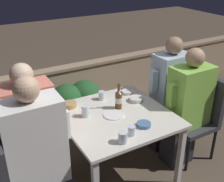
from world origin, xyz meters
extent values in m
plane|color=brown|center=(0.00, 0.00, 0.00)|extent=(16.00, 16.00, 0.00)
cube|color=tan|center=(0.00, 1.59, 0.31)|extent=(9.00, 0.14, 0.62)
cube|color=#9E8466|center=(0.00, 1.59, 0.64)|extent=(9.00, 0.18, 0.04)
cube|color=silver|center=(0.00, 0.00, 0.71)|extent=(1.01, 1.00, 0.03)
cube|color=silver|center=(0.45, -0.45, 0.35)|extent=(0.05, 0.05, 0.69)
cube|color=silver|center=(-0.45, 0.45, 0.35)|extent=(0.05, 0.05, 0.69)
cube|color=silver|center=(0.45, 0.45, 0.35)|extent=(0.05, 0.05, 0.69)
cube|color=brown|center=(-0.11, 1.01, 0.14)|extent=(0.91, 0.36, 0.28)
ellipsoid|color=#235628|center=(-0.36, 1.01, 0.45)|extent=(0.41, 0.47, 0.39)
ellipsoid|color=#235628|center=(-0.11, 1.01, 0.45)|extent=(0.41, 0.47, 0.39)
ellipsoid|color=#235628|center=(0.14, 1.01, 0.45)|extent=(0.41, 0.47, 0.39)
cube|color=#333338|center=(-1.09, -0.18, 0.70)|extent=(0.06, 0.45, 0.50)
cylinder|color=black|center=(-0.70, 0.01, 0.20)|extent=(0.03, 0.03, 0.40)
cube|color=white|center=(-0.83, -0.18, 0.81)|extent=(0.46, 0.26, 0.72)
cube|color=white|center=(-0.58, -0.18, 0.89)|extent=(0.07, 0.07, 0.24)
sphere|color=tan|center=(-0.83, -0.18, 1.26)|extent=(0.19, 0.19, 0.19)
cube|color=#333338|center=(-0.85, 0.18, 0.42)|extent=(0.45, 0.45, 0.05)
cylinder|color=black|center=(-0.65, -0.01, 0.20)|extent=(0.03, 0.03, 0.40)
cylinder|color=black|center=(-1.04, 0.37, 0.20)|extent=(0.03, 0.03, 0.40)
cylinder|color=black|center=(-0.65, 0.37, 0.20)|extent=(0.03, 0.03, 0.40)
cube|color=#282833|center=(-0.68, 0.18, 0.22)|extent=(0.31, 0.23, 0.45)
cube|color=#E07A66|center=(-0.78, 0.18, 0.79)|extent=(0.45, 0.26, 0.69)
cube|color=#E07A66|center=(-0.53, 0.18, 0.87)|extent=(0.07, 0.07, 0.24)
sphere|color=beige|center=(-0.78, 0.18, 1.23)|extent=(0.19, 0.19, 0.19)
cube|color=#333338|center=(0.87, -0.15, 0.42)|extent=(0.45, 0.45, 0.05)
cube|color=#333338|center=(1.07, -0.15, 0.70)|extent=(0.06, 0.45, 0.50)
cylinder|color=black|center=(0.68, -0.34, 0.20)|extent=(0.03, 0.03, 0.40)
cylinder|color=black|center=(1.07, -0.34, 0.20)|extent=(0.03, 0.03, 0.40)
cylinder|color=black|center=(0.68, 0.05, 0.20)|extent=(0.03, 0.03, 0.40)
cylinder|color=black|center=(1.07, 0.05, 0.20)|extent=(0.03, 0.03, 0.40)
cube|color=#282833|center=(0.70, -0.15, 0.22)|extent=(0.30, 0.23, 0.45)
cube|color=#8CCC4C|center=(0.80, -0.15, 0.78)|extent=(0.43, 0.26, 0.66)
cube|color=#8CCC4C|center=(0.55, -0.15, 0.86)|extent=(0.07, 0.07, 0.24)
sphere|color=tan|center=(0.80, -0.15, 1.20)|extent=(0.19, 0.19, 0.19)
cube|color=#333338|center=(0.89, 0.18, 0.42)|extent=(0.45, 0.45, 0.05)
cube|color=#333338|center=(1.09, 0.18, 0.70)|extent=(0.06, 0.45, 0.50)
cylinder|color=black|center=(0.70, -0.01, 0.20)|extent=(0.03, 0.03, 0.40)
cylinder|color=black|center=(1.08, -0.01, 0.20)|extent=(0.03, 0.03, 0.40)
cylinder|color=black|center=(0.70, 0.37, 0.20)|extent=(0.03, 0.03, 0.40)
cylinder|color=black|center=(1.08, 0.37, 0.20)|extent=(0.03, 0.03, 0.40)
cube|color=#282833|center=(0.72, 0.18, 0.22)|extent=(0.27, 0.23, 0.45)
cube|color=silver|center=(0.82, 0.18, 0.79)|extent=(0.39, 0.26, 0.69)
cube|color=silver|center=(0.57, 0.18, 0.88)|extent=(0.07, 0.07, 0.24)
sphere|color=#99755B|center=(0.82, 0.18, 1.23)|extent=(0.19, 0.19, 0.19)
cylinder|color=brown|center=(0.09, 0.10, 0.80)|extent=(0.07, 0.07, 0.17)
cylinder|color=beige|center=(0.09, 0.10, 0.81)|extent=(0.07, 0.07, 0.06)
cone|color=brown|center=(0.09, 0.10, 0.90)|extent=(0.07, 0.07, 0.03)
cylinder|color=brown|center=(0.09, 0.10, 0.95)|extent=(0.03, 0.03, 0.07)
cylinder|color=white|center=(-0.02, 0.00, 0.73)|extent=(0.20, 0.20, 0.01)
cylinder|color=silver|center=(0.33, 0.14, 0.74)|extent=(0.15, 0.15, 0.04)
torus|color=silver|center=(0.33, 0.14, 0.76)|extent=(0.15, 0.15, 0.01)
cylinder|color=tan|center=(-0.32, 0.36, 0.74)|extent=(0.14, 0.14, 0.05)
torus|color=tan|center=(-0.32, 0.36, 0.76)|extent=(0.14, 0.14, 0.01)
cylinder|color=silver|center=(0.35, 0.34, 0.74)|extent=(0.13, 0.13, 0.03)
torus|color=silver|center=(0.35, 0.34, 0.75)|extent=(0.13, 0.13, 0.01)
cylinder|color=#4C709E|center=(0.11, -0.30, 0.74)|extent=(0.13, 0.13, 0.03)
torus|color=#4C709E|center=(0.11, -0.30, 0.75)|extent=(0.13, 0.13, 0.01)
cylinder|color=silver|center=(0.03, 0.35, 0.77)|extent=(0.07, 0.07, 0.09)
cylinder|color=silver|center=(-0.26, 0.12, 0.78)|extent=(0.07, 0.07, 0.11)
cylinder|color=silver|center=(-0.18, -0.41, 0.77)|extent=(0.08, 0.08, 0.10)
cylinder|color=silver|center=(-0.06, -0.35, 0.76)|extent=(0.07, 0.07, 0.08)
cube|color=silver|center=(-0.16, 0.23, 0.72)|extent=(0.16, 0.10, 0.01)
cylinder|color=brown|center=(1.32, 0.62, 0.11)|extent=(0.21, 0.21, 0.22)
cylinder|color=#47331E|center=(1.32, 0.62, 0.32)|extent=(0.03, 0.03, 0.20)
ellipsoid|color=#235628|center=(1.32, 0.62, 0.53)|extent=(0.29, 0.29, 0.26)
camera|label=1|loc=(-1.18, -1.99, 2.09)|focal=45.00mm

